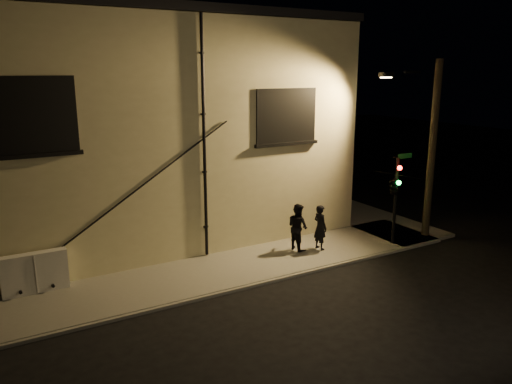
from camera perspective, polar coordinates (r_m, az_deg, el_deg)
ground at (r=16.81m, az=4.30°, el=-9.59°), size 90.00×90.00×0.00m
sidewalk at (r=20.87m, az=0.28°, el=-4.64°), size 21.00×16.00×0.12m
building at (r=22.55m, az=-15.20°, el=7.58°), size 16.20×12.23×8.80m
utility_cabinet at (r=16.53m, az=-23.97°, el=-8.44°), size 1.89×0.32×1.24m
pedestrian_a at (r=18.72m, az=7.34°, el=-4.01°), size 0.45×0.65×1.70m
pedestrian_b at (r=18.59m, az=4.80°, el=-3.98°), size 0.75×0.92×1.76m
traffic_signal at (r=19.30m, az=15.57°, el=0.74°), size 1.34×2.06×3.49m
streetlamp_pole at (r=20.73m, az=19.20°, el=4.99°), size 2.02×1.39×7.07m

